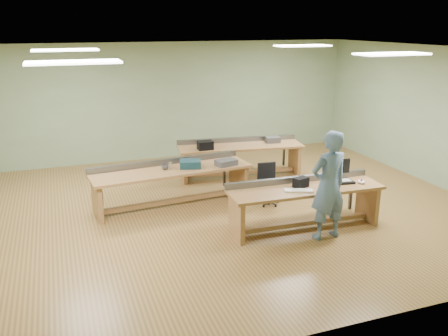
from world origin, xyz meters
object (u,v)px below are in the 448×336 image
(parts_bin_teal, at_px, (190,164))
(mug, at_px, (165,167))
(parts_bin_grey, at_px, (226,162))
(laptop_base, at_px, (343,181))
(person, at_px, (328,186))
(task_chair, at_px, (268,189))
(workbench_back, at_px, (240,153))
(workbench_mid, at_px, (171,178))
(workbench_front, at_px, (304,198))
(drinks_can, at_px, (170,165))
(camera_bag, at_px, (301,182))

(parts_bin_teal, relative_size, mug, 3.06)
(parts_bin_grey, bearing_deg, laptop_base, -46.92)
(laptop_base, distance_m, parts_bin_grey, 2.33)
(parts_bin_grey, bearing_deg, person, -65.92)
(parts_bin_teal, height_order, parts_bin_grey, parts_bin_teal)
(laptop_base, xyz_separation_m, task_chair, (-0.86, 1.27, -0.47))
(workbench_back, xyz_separation_m, parts_bin_grey, (-0.86, -1.41, 0.25))
(workbench_back, distance_m, task_chair, 1.86)
(laptop_base, bearing_deg, task_chair, 130.78)
(person, relative_size, parts_bin_teal, 4.56)
(workbench_mid, distance_m, mug, 0.27)
(person, bearing_deg, task_chair, -87.88)
(workbench_front, relative_size, drinks_can, 23.04)
(workbench_mid, height_order, person, person)
(workbench_back, bearing_deg, workbench_front, -83.29)
(person, bearing_deg, laptop_base, -147.58)
(workbench_front, relative_size, camera_bag, 10.88)
(workbench_back, relative_size, drinks_can, 24.74)
(workbench_mid, height_order, drinks_can, drinks_can)
(person, distance_m, mug, 3.18)
(mug, xyz_separation_m, drinks_can, (0.12, 0.05, 0.01))
(workbench_mid, height_order, task_chair, workbench_mid)
(camera_bag, xyz_separation_m, parts_bin_grey, (-0.76, 1.66, -0.03))
(workbench_back, bearing_deg, mug, -140.87)
(workbench_mid, distance_m, task_chair, 1.93)
(parts_bin_teal, height_order, mug, parts_bin_teal)
(task_chair, xyz_separation_m, drinks_can, (-1.83, 0.61, 0.51))
(task_chair, relative_size, parts_bin_teal, 2.01)
(workbench_front, distance_m, parts_bin_teal, 2.38)
(workbench_mid, distance_m, person, 3.13)
(camera_bag, bearing_deg, workbench_back, 71.67)
(workbench_front, distance_m, workbench_back, 3.11)
(person, relative_size, drinks_can, 15.49)
(laptop_base, distance_m, mug, 3.34)
(parts_bin_grey, bearing_deg, mug, 174.26)
(person, relative_size, parts_bin_grey, 4.50)
(workbench_front, distance_m, parts_bin_grey, 1.91)
(parts_bin_grey, distance_m, drinks_can, 1.11)
(workbench_back, relative_size, task_chair, 3.62)
(laptop_base, height_order, task_chair, task_chair)
(mug, bearing_deg, workbench_mid, 5.97)
(laptop_base, xyz_separation_m, parts_bin_teal, (-2.31, 1.79, 0.05))
(workbench_back, distance_m, person, 3.61)
(camera_bag, xyz_separation_m, drinks_can, (-1.85, 1.84, -0.03))
(laptop_base, height_order, parts_bin_grey, parts_bin_grey)
(drinks_can, bearing_deg, workbench_mid, -91.60)
(camera_bag, distance_m, parts_bin_grey, 1.83)
(parts_bin_teal, bearing_deg, camera_bag, -49.93)
(task_chair, bearing_deg, workbench_mid, 168.13)
(person, bearing_deg, camera_bag, -73.47)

